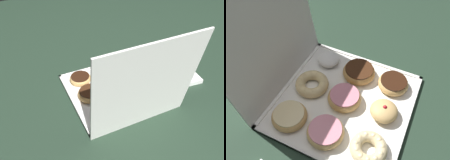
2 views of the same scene
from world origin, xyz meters
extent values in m
plane|color=#233828|center=(0.00, 0.00, 0.00)|extent=(3.00, 3.00, 0.00)
cube|color=white|center=(0.00, 0.00, 0.01)|extent=(0.44, 0.44, 0.01)
cube|color=white|center=(0.00, -0.22, 0.01)|extent=(0.44, 0.01, 0.01)
cube|color=white|center=(0.00, 0.22, 0.01)|extent=(0.44, 0.01, 0.01)
cube|color=white|center=(-0.22, 0.00, 0.01)|extent=(0.01, 0.44, 0.01)
cube|color=white|center=(0.22, 0.00, 0.01)|extent=(0.01, 0.44, 0.01)
cube|color=white|center=(0.00, 0.26, 0.21)|extent=(0.44, 0.08, 0.43)
torus|color=beige|center=(-0.13, -0.14, 0.03)|extent=(0.11, 0.11, 0.04)
sphere|color=beige|center=(-0.09, -0.14, 0.04)|extent=(0.02, 0.02, 0.02)
sphere|color=beige|center=(-0.10, -0.12, 0.04)|extent=(0.02, 0.02, 0.02)
sphere|color=beige|center=(-0.12, -0.10, 0.04)|extent=(0.02, 0.02, 0.02)
sphere|color=beige|center=(-0.14, -0.10, 0.04)|extent=(0.02, 0.02, 0.02)
sphere|color=beige|center=(-0.16, -0.11, 0.04)|extent=(0.02, 0.02, 0.02)
sphere|color=beige|center=(-0.17, -0.13, 0.04)|extent=(0.02, 0.02, 0.02)
sphere|color=beige|center=(-0.17, -0.15, 0.04)|extent=(0.02, 0.02, 0.02)
sphere|color=beige|center=(-0.16, -0.16, 0.04)|extent=(0.02, 0.02, 0.02)
sphere|color=beige|center=(-0.14, -0.17, 0.04)|extent=(0.02, 0.02, 0.02)
sphere|color=beige|center=(-0.12, -0.17, 0.04)|extent=(0.02, 0.02, 0.02)
sphere|color=beige|center=(-0.10, -0.16, 0.04)|extent=(0.02, 0.02, 0.02)
ellipsoid|color=#E5B770|center=(0.01, -0.14, 0.03)|extent=(0.09, 0.09, 0.05)
sphere|color=#B21923|center=(0.01, -0.14, 0.05)|extent=(0.01, 0.01, 0.01)
torus|color=tan|center=(0.13, -0.13, 0.03)|extent=(0.11, 0.11, 0.03)
cylinder|color=#381E11|center=(0.13, -0.13, 0.04)|extent=(0.09, 0.09, 0.01)
torus|color=#E5B770|center=(-0.14, 0.00, 0.03)|extent=(0.12, 0.12, 0.03)
cylinder|color=pink|center=(-0.14, 0.00, 0.04)|extent=(0.10, 0.10, 0.01)
torus|color=tan|center=(0.00, 0.00, 0.03)|extent=(0.11, 0.11, 0.04)
cylinder|color=pink|center=(0.00, 0.00, 0.05)|extent=(0.10, 0.10, 0.01)
torus|color=tan|center=(0.13, 0.00, 0.03)|extent=(0.12, 0.12, 0.04)
cylinder|color=#472816|center=(0.13, 0.00, 0.05)|extent=(0.10, 0.10, 0.01)
torus|color=tan|center=(-0.14, 0.13, 0.03)|extent=(0.12, 0.12, 0.03)
cylinder|color=beige|center=(-0.14, 0.13, 0.04)|extent=(0.10, 0.10, 0.01)
torus|color=#EACC8C|center=(0.01, 0.13, 0.03)|extent=(0.12, 0.12, 0.04)
sphere|color=#EACC8C|center=(0.05, 0.13, 0.04)|extent=(0.02, 0.02, 0.02)
sphere|color=#EACC8C|center=(0.04, 0.15, 0.04)|extent=(0.02, 0.02, 0.02)
sphere|color=#EACC8C|center=(0.02, 0.17, 0.04)|extent=(0.02, 0.02, 0.02)
sphere|color=#EACC8C|center=(-0.01, 0.17, 0.04)|extent=(0.02, 0.02, 0.02)
sphere|color=#EACC8C|center=(-0.03, 0.15, 0.04)|extent=(0.02, 0.02, 0.02)
sphere|color=#EACC8C|center=(-0.04, 0.13, 0.04)|extent=(0.02, 0.02, 0.02)
sphere|color=#EACC8C|center=(-0.03, 0.11, 0.04)|extent=(0.02, 0.02, 0.02)
sphere|color=#EACC8C|center=(-0.01, 0.09, 0.04)|extent=(0.02, 0.02, 0.02)
sphere|color=#EACC8C|center=(0.02, 0.09, 0.04)|extent=(0.02, 0.02, 0.02)
sphere|color=#EACC8C|center=(0.04, 0.11, 0.04)|extent=(0.02, 0.02, 0.02)
ellipsoid|color=white|center=(0.14, 0.13, 0.03)|extent=(0.08, 0.08, 0.04)
cube|color=white|center=(-0.37, 0.07, 0.01)|extent=(0.16, 0.16, 0.02)
camera|label=1|loc=(0.41, 0.82, 0.80)|focal=39.53mm
camera|label=2|loc=(-0.41, -0.17, 0.66)|focal=36.47mm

